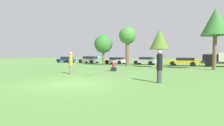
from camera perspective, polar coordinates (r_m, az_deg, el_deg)
name	(u,v)px	position (r m, az deg, el deg)	size (l,w,h in m)	color
ground_plane	(72,84)	(10.46, -13.04, -6.62)	(120.00, 120.00, 0.00)	#5B8E42
person_thrower	(71,62)	(15.25, -13.40, 0.18)	(0.29, 0.29, 1.93)	#726651
person_catcher	(159,66)	(10.66, 15.38, -1.00)	(0.35, 0.35, 1.97)	#3F3F47
frisbee	(99,57)	(12.70, -4.18, 1.95)	(0.31, 0.29, 0.18)	#19B2D8
bystander_sitting	(114,67)	(17.54, 0.56, -1.28)	(0.48, 0.40, 1.07)	#191E33
tree_0	(103,44)	(27.13, -2.87, 6.21)	(2.83, 2.83, 4.73)	brown
tree_1	(127,37)	(25.32, 5.13, 8.64)	(2.47, 2.47, 5.66)	brown
tree_2	(160,40)	(22.85, 15.43, 7.36)	(2.52, 2.52, 4.85)	brown
tree_3	(215,22)	(22.18, 30.95, 11.44)	(2.94, 2.94, 6.71)	brown
parked_car_blue	(66,59)	(37.13, -14.90, 1.15)	(3.87, 2.04, 1.21)	#1E389E
parked_car_grey	(89,59)	(33.76, -7.54, 1.18)	(4.22, 2.07, 1.32)	slate
parked_car_white	(116,60)	(30.53, 1.29, 0.89)	(3.98, 2.06, 1.18)	silver
parked_car_silver	(145,61)	(28.82, 10.86, 0.79)	(3.89, 1.88, 1.25)	#B2B2B7
parked_car_yellow	(184,61)	(27.67, 22.60, 0.48)	(4.44, 2.08, 1.21)	gold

